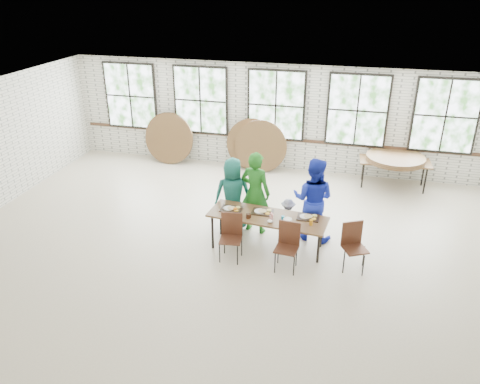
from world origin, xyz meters
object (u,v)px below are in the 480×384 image
object	(u,v)px
chair_near_left	(231,232)
storage_table	(395,163)
chair_near_right	(288,242)
dining_table	(267,218)

from	to	relation	value
chair_near_left	storage_table	xyz separation A→B (m)	(3.26, 4.37, 0.13)
chair_near_right	dining_table	bearing A→B (deg)	136.24
chair_near_left	chair_near_right	size ratio (longest dim) A/B	1.00
chair_near_left	chair_near_right	distance (m)	1.14
dining_table	storage_table	distance (m)	4.67
dining_table	chair_near_right	size ratio (longest dim) A/B	2.60
chair_near_left	storage_table	size ratio (longest dim) A/B	0.52
dining_table	storage_table	xyz separation A→B (m)	(2.64, 3.86, -0.00)
chair_near_right	chair_near_left	bearing A→B (deg)	-178.88
chair_near_left	chair_near_right	world-z (taller)	same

